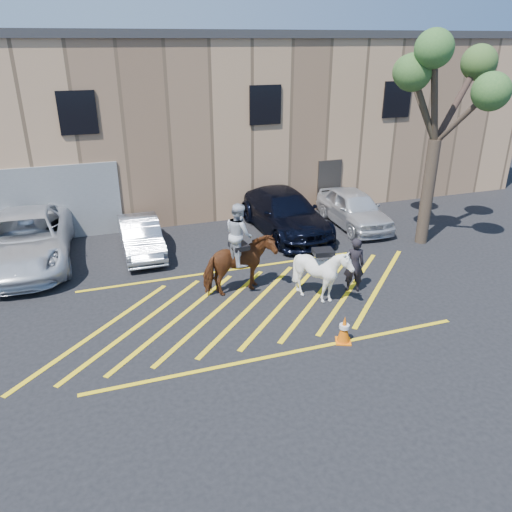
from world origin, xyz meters
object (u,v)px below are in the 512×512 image
object	(u,v)px
car_white_pickup	(26,239)
handler	(354,265)
car_blue_suv	(284,212)
car_white_suv	(354,208)
car_silver_sedan	(141,236)
saddled_white	(322,273)
tree	(443,81)
mounted_bay	(239,258)
traffic_cone	(344,329)

from	to	relation	value
car_white_pickup	handler	world-z (taller)	handler
car_blue_suv	car_white_suv	world-z (taller)	car_blue_suv
car_silver_sedan	handler	world-z (taller)	handler
handler	saddled_white	world-z (taller)	saddled_white
car_silver_sedan	tree	distance (m)	11.45
car_blue_suv	mounted_bay	world-z (taller)	mounted_bay
saddled_white	handler	bearing A→B (deg)	11.23
handler	tree	world-z (taller)	tree
car_white_pickup	saddled_white	xyz separation A→B (m)	(8.18, -5.63, 0.01)
car_silver_sedan	mounted_bay	xyz separation A→B (m)	(2.38, -4.03, 0.50)
car_white_pickup	traffic_cone	bearing A→B (deg)	-43.10
handler	mounted_bay	bearing A→B (deg)	1.97
handler	tree	distance (m)	7.04
car_silver_sedan	car_blue_suv	size ratio (longest dim) A/B	0.69
car_white_pickup	traffic_cone	size ratio (longest dim) A/B	8.32
car_white_suv	tree	xyz separation A→B (m)	(1.53, -2.43, 4.97)
tree	mounted_bay	bearing A→B (deg)	-167.41
car_silver_sedan	saddled_white	xyz separation A→B (m)	(4.47, -5.23, 0.23)
car_silver_sedan	saddled_white	distance (m)	6.89
traffic_cone	saddled_white	bearing A→B (deg)	79.11
mounted_bay	handler	bearing A→B (deg)	-16.61
handler	mounted_bay	distance (m)	3.40
car_white_pickup	car_blue_suv	size ratio (longest dim) A/B	1.11
tree	car_white_suv	bearing A→B (deg)	122.16
car_white_pickup	saddled_white	distance (m)	9.93
handler	car_white_pickup	bearing A→B (deg)	-11.47
saddled_white	traffic_cone	bearing A→B (deg)	-100.89
car_white_pickup	tree	xyz separation A→B (m)	(13.70, -2.73, 4.85)
car_blue_suv	mounted_bay	xyz separation A→B (m)	(-3.19, -4.38, 0.33)
car_white_suv	tree	size ratio (longest dim) A/B	0.58
car_blue_suv	handler	world-z (taller)	handler
car_white_suv	saddled_white	bearing A→B (deg)	-125.21
traffic_cone	tree	size ratio (longest dim) A/B	0.10
car_blue_suv	mounted_bay	bearing A→B (deg)	-128.31
mounted_bay	saddled_white	xyz separation A→B (m)	(2.09, -1.20, -0.27)
car_white_suv	handler	world-z (taller)	handler
traffic_cone	tree	xyz separation A→B (m)	(5.94, 5.07, 5.33)
car_silver_sedan	car_white_suv	distance (m)	8.47
car_silver_sedan	mounted_bay	world-z (taller)	mounted_bay
car_blue_suv	mounted_bay	size ratio (longest dim) A/B	1.96
mounted_bay	car_blue_suv	bearing A→B (deg)	53.95
car_white_pickup	saddled_white	bearing A→B (deg)	-32.49
car_white_pickup	mounted_bay	size ratio (longest dim) A/B	2.19
mounted_bay	saddled_white	size ratio (longest dim) A/B	1.60
car_silver_sedan	car_blue_suv	xyz separation A→B (m)	(5.57, 0.35, 0.17)
car_white_pickup	mounted_bay	distance (m)	7.53
handler	mounted_bay	size ratio (longest dim) A/B	0.61
mounted_bay	traffic_cone	bearing A→B (deg)	-63.57
car_white_suv	saddled_white	distance (m)	6.66
handler	tree	size ratio (longest dim) A/B	0.23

